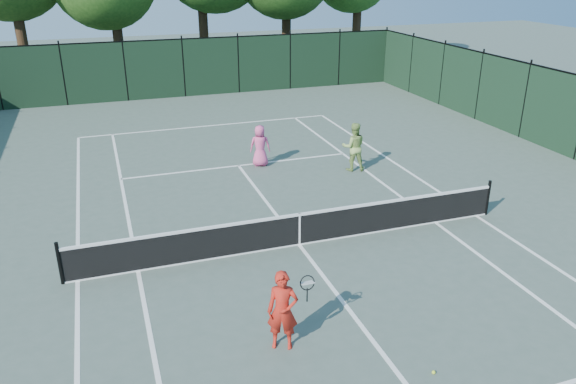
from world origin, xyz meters
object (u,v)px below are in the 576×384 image
object	(u,v)px
coach	(283,310)
loose_ball_midcourt	(434,372)
player_green	(354,147)
player_pink	(260,146)

from	to	relation	value
coach	loose_ball_midcourt	world-z (taller)	coach
player_green	loose_ball_midcourt	size ratio (longest dim) A/B	25.15
player_green	player_pink	bearing A→B (deg)	-11.68
coach	player_pink	distance (m)	10.25
player_pink	loose_ball_midcourt	distance (m)	11.61
coach	loose_ball_midcourt	xyz separation A→B (m)	(2.32, -1.63, -0.78)
coach	player_pink	bearing A→B (deg)	98.34
player_pink	loose_ball_midcourt	size ratio (longest dim) A/B	21.94
player_pink	player_green	distance (m)	3.32
coach	loose_ball_midcourt	size ratio (longest dim) A/B	23.86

